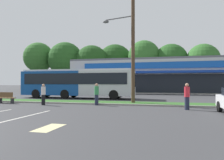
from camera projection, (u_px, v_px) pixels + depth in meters
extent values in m
cube|color=#2D5B23|center=(77.00, 102.00, 19.05)|extent=(56.00, 2.20, 0.12)
cube|color=gray|center=(71.00, 103.00, 17.86)|extent=(56.00, 0.24, 0.12)
cube|color=silver|center=(25.00, 116.00, 11.25)|extent=(0.12, 4.80, 0.01)
cube|color=beige|center=(49.00, 128.00, 8.45)|extent=(0.70, 1.60, 0.01)
cube|color=beige|center=(154.00, 77.00, 39.89)|extent=(27.19, 13.45, 5.41)
cube|color=black|center=(151.00, 83.00, 33.32)|extent=(22.84, 0.08, 2.81)
cube|color=#14389E|center=(151.00, 72.00, 32.70)|extent=(25.56, 1.40, 0.35)
cube|color=#1959AD|center=(151.00, 65.00, 33.31)|extent=(21.76, 0.16, 0.97)
cube|color=slate|center=(153.00, 62.00, 39.92)|extent=(27.19, 13.45, 0.30)
cylinder|color=#473323|center=(38.00, 79.00, 52.58)|extent=(0.44, 0.44, 5.24)
sphere|color=#2D6026|center=(39.00, 57.00, 52.64)|extent=(7.20, 7.20, 7.20)
cylinder|color=#473323|center=(65.00, 81.00, 50.87)|extent=(0.44, 0.44, 4.23)
sphere|color=#23511E|center=(65.00, 59.00, 50.93)|extent=(8.07, 8.07, 8.07)
cylinder|color=#473323|center=(92.00, 82.00, 49.58)|extent=(0.44, 0.44, 3.68)
sphere|color=#1E4719|center=(92.00, 62.00, 49.63)|extent=(7.60, 7.60, 7.60)
cylinder|color=#473323|center=(115.00, 82.00, 52.01)|extent=(0.44, 0.44, 3.68)
sphere|color=#1E4719|center=(115.00, 62.00, 52.07)|extent=(8.34, 8.34, 8.34)
cylinder|color=#473323|center=(144.00, 79.00, 46.91)|extent=(0.44, 0.44, 4.90)
sphere|color=#2D6026|center=(144.00, 56.00, 46.97)|extent=(6.91, 6.91, 6.91)
cylinder|color=#473323|center=(171.00, 82.00, 46.05)|extent=(0.44, 0.44, 3.73)
sphere|color=#23511E|center=(171.00, 61.00, 46.10)|extent=(7.20, 7.20, 7.20)
cylinder|color=#473323|center=(203.00, 82.00, 43.01)|extent=(0.44, 0.44, 3.83)
sphere|color=#2D6026|center=(203.00, 60.00, 43.06)|extent=(6.48, 6.48, 6.48)
cylinder|color=#4C3826|center=(133.00, 43.00, 17.85)|extent=(0.30, 0.30, 10.14)
cylinder|color=#59595B|center=(119.00, 18.00, 18.50)|extent=(2.54, 0.74, 0.10)
ellipsoid|color=#59595B|center=(106.00, 22.00, 19.12)|extent=(0.56, 0.32, 0.24)
cube|color=#144793|center=(54.00, 83.00, 25.23)|extent=(7.13, 2.62, 2.70)
cube|color=silver|center=(108.00, 83.00, 23.70)|extent=(5.84, 2.61, 2.70)
cube|color=silver|center=(77.00, 70.00, 24.56)|extent=(12.42, 2.42, 0.20)
cube|color=black|center=(73.00, 79.00, 23.28)|extent=(11.88, 0.18, 1.19)
cube|color=black|center=(134.00, 80.00, 23.01)|extent=(0.08, 2.17, 1.51)
cylinder|color=black|center=(118.00, 94.00, 24.59)|extent=(1.00, 0.31, 1.00)
cylinder|color=black|center=(114.00, 95.00, 22.32)|extent=(1.00, 0.31, 1.00)
cylinder|color=black|center=(74.00, 93.00, 25.90)|extent=(1.00, 0.31, 1.00)
cylinder|color=black|center=(65.00, 94.00, 23.62)|extent=(1.00, 0.31, 1.00)
cylinder|color=black|center=(47.00, 93.00, 26.74)|extent=(1.00, 0.31, 1.00)
cylinder|color=black|center=(36.00, 94.00, 24.46)|extent=(1.00, 0.31, 1.00)
cube|color=brown|center=(6.00, 98.00, 18.55)|extent=(1.60, 0.45, 0.06)
cube|color=brown|center=(5.00, 95.00, 18.36)|extent=(1.60, 0.06, 0.44)
cube|color=#333338|center=(12.00, 101.00, 18.40)|extent=(0.08, 0.36, 0.45)
cube|color=#333338|center=(0.00, 100.00, 18.70)|extent=(0.08, 0.36, 0.45)
cylinder|color=black|center=(220.00, 107.00, 13.02)|extent=(0.22, 0.64, 0.64)
cylinder|color=#1E2338|center=(97.00, 100.00, 16.90)|extent=(0.29, 0.29, 0.83)
cylinder|color=#338C4C|center=(97.00, 90.00, 16.91)|extent=(0.34, 0.34, 0.65)
sphere|color=tan|center=(97.00, 85.00, 16.91)|extent=(0.23, 0.23, 0.23)
cylinder|color=#1E2338|center=(187.00, 103.00, 14.04)|extent=(0.30, 0.30, 0.84)
cylinder|color=red|center=(187.00, 92.00, 14.05)|extent=(0.35, 0.35, 0.66)
sphere|color=tan|center=(187.00, 85.00, 14.06)|extent=(0.23, 0.23, 0.23)
cylinder|color=black|center=(43.00, 100.00, 16.99)|extent=(0.29, 0.29, 0.81)
cylinder|color=silver|center=(43.00, 91.00, 17.00)|extent=(0.34, 0.34, 0.64)
sphere|color=tan|center=(43.00, 85.00, 17.01)|extent=(0.22, 0.22, 0.22)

